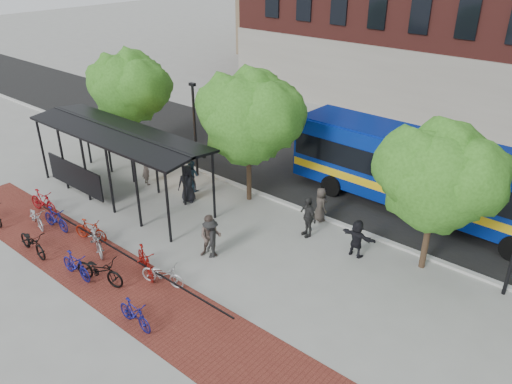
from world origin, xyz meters
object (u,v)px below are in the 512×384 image
Objects in this scene: bus_shelter at (116,140)px; pedestrian_2 at (192,175)px; pedestrian_6 at (320,204)px; tree_c at (441,174)px; pedestrian_5 at (357,238)px; pedestrian_8 at (210,236)px; pedestrian_1 at (146,170)px; pedestrian_9 at (211,238)px; bike_5 at (91,230)px; bike_6 at (97,239)px; bike_1 at (43,201)px; pedestrian_0 at (188,183)px; bike_3 at (56,219)px; bike_9 at (145,261)px; pedestrian_4 at (308,217)px; bike_4 at (32,242)px; tree_a at (130,85)px; bike_2 at (36,217)px; bus at (431,172)px; bike_10 at (163,274)px; tree_b at (251,113)px; bike_7 at (76,265)px; bike_11 at (135,314)px; bike_8 at (100,270)px; lamp_post_left at (195,128)px.

bus_shelter is 4.10m from pedestrian_2.
tree_c is at bearing -155.12° from pedestrian_6.
pedestrian_8 reaches higher than pedestrian_5.
pedestrian_1 is 7.79m from pedestrian_9.
pedestrian_6 is at bearing -58.41° from bike_5.
bike_6 is at bearing 97.61° from pedestrian_2.
bike_1 is 6.80m from pedestrian_0.
pedestrian_5 is (11.28, 6.72, 0.30)m from bike_3.
bike_9 is 1.03× the size of pedestrian_4.
tree_a is at bearing 31.79° from bike_4.
bike_1 is 1.32m from bike_2.
bike_4 is (-10.91, -13.67, -1.56)m from bus.
pedestrian_8 is (10.99, -4.85, -3.31)m from tree_a.
bike_10 is at bearing -63.81° from bike_6.
bike_10 is 7.80m from pedestrian_5.
bus_shelter is 1.64× the size of tree_b.
bike_11 is at bearing -94.92° from bike_7.
pedestrian_9 is (4.25, -2.71, -0.10)m from pedestrian_0.
bike_3 is at bearing -61.49° from tree_a.
pedestrian_2 is (2.33, 1.07, -0.01)m from pedestrian_1.
pedestrian_4 is 1.14× the size of pedestrian_6.
pedestrian_4 is at bearing 0.91° from pedestrian_5.
bike_10 is 2.56m from pedestrian_8.
bike_8 is at bearing -103.58° from pedestrian_0.
lamp_post_left is at bearing 17.59° from bike_7.
bike_10 is at bearing -113.00° from bus.
bus is at bearing 1.52° from pedestrian_0.
lamp_post_left is 10.17m from bike_7.
bike_9 is (2.82, 0.25, 0.02)m from bike_6.
bus_shelter reaches higher than pedestrian_8.
bike_8 reaches higher than bike_7.
pedestrian_5 is 3.11m from pedestrian_6.
bike_3 is 0.82× the size of bike_6.
tree_a reaches higher than pedestrian_8.
bus_shelter is 5.52m from tree_a.
bike_4 is at bearing -110.94° from bike_2.
tree_c is 12.49m from pedestrian_2.
bike_10 is at bearing -75.23° from tree_b.
pedestrian_8 is (2.94, 4.31, 0.41)m from bike_7.
bike_5 is 4.76m from bike_10.
pedestrian_6 reaches higher than bike_8.
pedestrian_0 reaches higher than pedestrian_4.
pedestrian_5 is at bearing -48.15° from bike_4.
pedestrian_4 is at bearing -14.09° from tree_b.
tree_a is at bearing 37.22° from bike_10.
pedestrian_1 is (-7.29, 5.13, 0.35)m from bike_10.
pedestrian_4 is at bearing 178.99° from pedestrian_2.
bus reaches higher than bike_1.
pedestrian_1 reaches higher than bike_2.
bike_7 is at bearing -114.22° from bike_1.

